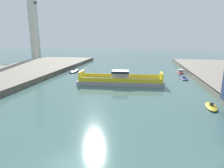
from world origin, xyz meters
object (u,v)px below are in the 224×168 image
Objects in this scene: smokestack_distant_a at (36,28)px; smokestack_distant_b at (32,22)px; moored_boat_near_left at (184,78)px; moored_boat_mid_left at (211,106)px; chain_ferry at (120,80)px; moored_boat_mid_right at (74,71)px; moored_boat_far_right at (180,72)px.

smokestack_distant_b is (11.68, -23.58, 1.53)m from smokestack_distant_a.
smokestack_distant_a reaches higher than moored_boat_near_left.
chain_ferry is at bearing 139.77° from moored_boat_mid_left.
moored_boat_near_left is at bearing -27.81° from smokestack_distant_b.
chain_ferry is 2.67× the size of moored_boat_mid_right.
moored_boat_near_left is 104.57m from smokestack_distant_a.
moored_boat_far_right is at bearing 85.72° from moored_boat_near_left.
smokestack_distant_a reaches higher than moored_boat_mid_right.
moored_boat_mid_left is 49.13m from moored_boat_mid_right.
smokestack_distant_a is at bearing 143.58° from moored_boat_near_left.
smokestack_distant_a is 26.36m from smokestack_distant_b.
moored_boat_far_right is at bearing 47.48° from chain_ferry.
smokestack_distant_a reaches higher than moored_boat_far_right.
chain_ferry is at bearing -41.63° from smokestack_distant_b.
moored_boat_mid_left is 120.81m from smokestack_distant_a.
moored_boat_mid_left is (18.02, -15.25, -0.86)m from chain_ferry.
smokestack_distant_a is at bearing 130.12° from moored_boat_mid_right.
moored_boat_far_right reaches higher than moored_boat_mid_left.
moored_boat_mid_left is at bearing -40.23° from chain_ferry.
smokestack_distant_a is 0.92× the size of smokestack_distant_b.
moored_boat_mid_left is 35.84m from moored_boat_far_right.
moored_boat_mid_left is at bearing -41.28° from smokestack_distant_b.
moored_boat_mid_left is 0.71× the size of moored_boat_far_right.
moored_boat_near_left is at bearing -94.28° from moored_boat_far_right.
chain_ferry is 73.55m from smokestack_distant_b.
moored_boat_mid_left is 0.14× the size of smokestack_distant_b.
moored_boat_far_right is (0.85, 35.83, 0.23)m from moored_boat_mid_left.
chain_ferry is 4.35× the size of moored_boat_mid_left.
chain_ferry is at bearing -47.54° from smokestack_distant_a.
moored_boat_far_right is 0.21× the size of smokestack_distant_a.
smokestack_distant_a is (-45.52, 54.02, 18.31)m from moored_boat_mid_right.
chain_ferry is at bearing -151.84° from moored_boat_near_left.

